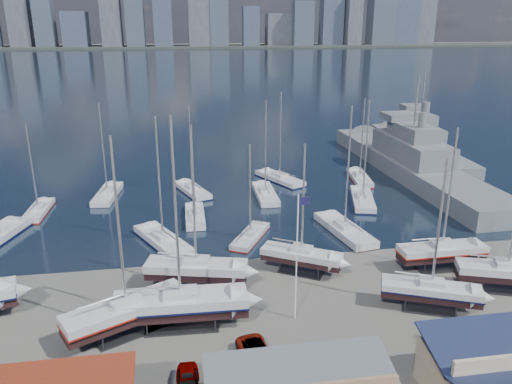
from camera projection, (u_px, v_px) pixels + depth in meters
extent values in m
plane|color=#605E59|center=(263.00, 306.00, 46.97)|extent=(1400.00, 1400.00, 0.00)
cube|color=#19283A|center=(183.00, 64.00, 337.03)|extent=(1400.00, 600.00, 0.40)
cube|color=#2D332D|center=(177.00, 47.00, 579.86)|extent=(1400.00, 80.00, 2.20)
cube|color=#595E66|center=(18.00, 6.00, 539.84)|extent=(22.49, 24.47, 83.83)
cube|color=#3D4756|center=(44.00, 20.00, 541.65)|extent=(19.55, 21.83, 55.97)
cube|color=#475166|center=(76.00, 29.00, 555.23)|extent=(26.03, 30.49, 37.14)
cube|color=#595E66|center=(110.00, 5.00, 542.48)|extent=(21.60, 16.58, 87.63)
cube|color=#3D4756|center=(135.00, 15.00, 550.92)|extent=(19.42, 28.42, 67.60)
cube|color=#475166|center=(163.00, 21.00, 560.74)|extent=(20.24, 23.80, 54.09)
cube|color=#595E66|center=(199.00, 21.00, 563.95)|extent=(24.62, 19.72, 54.00)
cube|color=#3D4756|center=(219.00, 20.00, 565.33)|extent=(20.75, 17.93, 55.97)
cube|color=#475166|center=(251.00, 26.00, 571.40)|extent=(18.36, 16.25, 43.03)
cube|color=#595E66|center=(278.00, 29.00, 595.80)|extent=(28.49, 22.03, 35.69)
cube|color=#3D4756|center=(303.00, 23.00, 580.94)|extent=(23.34, 17.87, 49.11)
cube|color=#475166|center=(332.00, 12.00, 596.57)|extent=(25.35, 19.79, 75.95)
cube|color=#595E66|center=(352.00, 20.00, 596.98)|extent=(17.00, 27.45, 57.67)
cube|color=#475166|center=(403.00, 13.00, 613.69)|extent=(30.82, 28.37, 74.41)
cube|color=#595E66|center=(425.00, 11.00, 619.50)|extent=(21.74, 17.03, 77.48)
cube|color=#2D2D33|center=(129.00, 332.00, 42.89)|extent=(6.43, 5.09, 0.16)
cube|color=black|center=(127.00, 316.00, 42.40)|extent=(10.60, 7.17, 0.85)
cube|color=#B8B8BC|center=(126.00, 307.00, 42.13)|extent=(10.81, 7.57, 0.85)
cube|color=maroon|center=(127.00, 311.00, 42.25)|extent=(10.91, 7.65, 0.17)
cube|color=#B8B8BC|center=(126.00, 300.00, 41.91)|extent=(3.18, 2.82, 0.50)
cylinder|color=#B2B2B7|center=(118.00, 224.00, 39.71)|extent=(0.22, 0.22, 14.36)
cube|color=#2D2D33|center=(197.00, 287.00, 50.22)|extent=(5.98, 3.82, 0.16)
cube|color=black|center=(197.00, 273.00, 49.74)|extent=(10.33, 4.79, 0.80)
cube|color=#B8B8BC|center=(196.00, 266.00, 49.48)|extent=(10.44, 5.20, 0.80)
cube|color=#B8B8BC|center=(196.00, 260.00, 49.27)|extent=(2.85, 2.26, 0.50)
cylinder|color=#B2B2B7|center=(193.00, 198.00, 47.19)|extent=(0.22, 0.22, 13.57)
cube|color=#2D2D33|center=(182.00, 325.00, 43.84)|extent=(6.44, 3.13, 0.16)
cube|color=black|center=(181.00, 309.00, 43.33)|extent=(11.63, 3.15, 0.92)
cube|color=#B8B8BC|center=(181.00, 300.00, 43.04)|extent=(11.65, 3.64, 0.92)
cube|color=#0B113B|center=(181.00, 304.00, 43.17)|extent=(11.76, 3.67, 0.18)
cube|color=#B8B8BC|center=(180.00, 293.00, 42.81)|extent=(2.95, 2.04, 0.50)
cylinder|color=#B2B2B7|center=(176.00, 211.00, 40.41)|extent=(0.22, 0.22, 15.58)
cube|color=#2D2D33|center=(301.00, 272.00, 53.28)|extent=(5.13, 4.28, 0.16)
cube|color=black|center=(301.00, 259.00, 52.81)|extent=(8.34, 6.19, 0.68)
cube|color=#B8B8BC|center=(302.00, 254.00, 52.59)|extent=(8.53, 6.49, 0.68)
cube|color=#B8B8BC|center=(302.00, 249.00, 52.40)|extent=(2.57, 2.34, 0.50)
cylinder|color=#B2B2B7|center=(303.00, 199.00, 50.65)|extent=(0.22, 0.22, 11.53)
cube|color=#2D2D33|center=(429.00, 309.00, 46.34)|extent=(5.33, 3.97, 0.16)
cube|color=black|center=(430.00, 295.00, 45.87)|extent=(8.91, 5.44, 0.70)
cube|color=#B8B8BC|center=(431.00, 288.00, 45.65)|extent=(9.06, 5.78, 0.70)
cube|color=#0B113B|center=(431.00, 291.00, 45.75)|extent=(9.15, 5.84, 0.14)
cube|color=#B8B8BC|center=(432.00, 282.00, 45.45)|extent=(2.61, 2.24, 0.50)
cylinder|color=#B2B2B7|center=(439.00, 224.00, 43.64)|extent=(0.22, 0.22, 11.89)
cube|color=#2D2D33|center=(440.00, 268.00, 54.22)|extent=(5.24, 2.45, 0.16)
cube|color=black|center=(441.00, 255.00, 53.74)|extent=(9.49, 2.37, 0.76)
cube|color=#B8B8BC|center=(442.00, 249.00, 53.50)|extent=(9.50, 2.76, 0.76)
cube|color=maroon|center=(442.00, 252.00, 53.61)|extent=(9.59, 2.79, 0.15)
cube|color=#B8B8BC|center=(443.00, 243.00, 53.30)|extent=(2.39, 1.62, 0.50)
cylinder|color=#B2B2B7|center=(450.00, 189.00, 51.34)|extent=(0.22, 0.22, 12.78)
cube|color=#2D2D33|center=(504.00, 290.00, 49.71)|extent=(5.65, 3.95, 0.16)
cube|color=black|center=(506.00, 276.00, 49.23)|extent=(9.58, 5.23, 0.75)
cube|color=#B8B8BC|center=(507.00, 269.00, 48.99)|extent=(9.71, 5.60, 0.75)
cube|color=#B8B8BC|center=(508.00, 264.00, 48.79)|extent=(2.73, 2.27, 0.50)
cube|color=black|center=(39.00, 215.00, 70.08)|extent=(2.35, 8.84, 0.70)
cube|color=#B8B8BC|center=(38.00, 210.00, 69.85)|extent=(2.72, 8.86, 0.70)
cube|color=maroon|center=(39.00, 212.00, 69.96)|extent=(2.75, 8.94, 0.14)
cube|color=#B8B8BC|center=(38.00, 206.00, 69.66)|extent=(1.54, 2.24, 0.50)
cylinder|color=#B2B2B7|center=(32.00, 167.00, 67.85)|extent=(0.22, 0.22, 11.86)
cube|color=black|center=(108.00, 199.00, 76.68)|extent=(3.50, 10.21, 0.80)
cube|color=#B8B8BC|center=(108.00, 194.00, 76.43)|extent=(3.91, 10.25, 0.80)
cube|color=#B8B8BC|center=(107.00, 190.00, 76.22)|extent=(1.95, 2.67, 0.50)
cylinder|color=#B2B2B7|center=(103.00, 148.00, 74.15)|extent=(0.22, 0.22, 13.50)
cube|color=black|center=(163.00, 247.00, 60.22)|extent=(7.09, 10.79, 0.86)
cube|color=#B8B8BC|center=(163.00, 240.00, 59.94)|extent=(7.50, 10.99, 0.86)
cube|color=#0B113B|center=(163.00, 243.00, 60.07)|extent=(7.57, 11.10, 0.17)
cube|color=#B8B8BC|center=(163.00, 235.00, 59.73)|extent=(2.82, 3.22, 0.50)
cylinder|color=#B2B2B7|center=(159.00, 179.00, 57.49)|extent=(0.22, 0.22, 14.54)
cube|color=black|center=(195.00, 221.00, 68.03)|extent=(2.29, 9.08, 0.72)
cube|color=#B8B8BC|center=(195.00, 216.00, 67.80)|extent=(2.67, 9.08, 0.72)
cube|color=#B8B8BC|center=(195.00, 212.00, 67.60)|extent=(1.55, 2.28, 0.50)
cylinder|color=#B2B2B7|center=(193.00, 170.00, 65.74)|extent=(0.22, 0.22, 12.21)
cube|color=black|center=(192.00, 194.00, 78.63)|extent=(5.44, 9.81, 0.77)
cube|color=#B8B8BC|center=(192.00, 190.00, 78.38)|extent=(5.82, 9.95, 0.77)
cube|color=#0B113B|center=(192.00, 192.00, 78.50)|extent=(5.88, 10.05, 0.15)
cube|color=#B8B8BC|center=(192.00, 186.00, 78.18)|extent=(2.34, 2.81, 0.50)
cylinder|color=#B2B2B7|center=(190.00, 147.00, 76.20)|extent=(0.22, 0.22, 12.97)
cube|color=black|center=(250.00, 241.00, 61.62)|extent=(5.75, 8.23, 0.66)
cube|color=#B8B8BC|center=(250.00, 236.00, 61.41)|extent=(6.05, 8.40, 0.66)
cube|color=maroon|center=(250.00, 238.00, 61.51)|extent=(6.11, 8.48, 0.13)
cube|color=#B8B8BC|center=(250.00, 232.00, 61.22)|extent=(2.23, 2.49, 0.50)
cylinder|color=#B2B2B7|center=(250.00, 190.00, 59.52)|extent=(0.22, 0.22, 11.22)
cube|color=black|center=(265.00, 199.00, 76.76)|extent=(2.68, 10.35, 0.82)
cube|color=#B8B8BC|center=(265.00, 194.00, 76.50)|extent=(3.11, 10.36, 0.82)
cube|color=#B8B8BC|center=(265.00, 190.00, 76.28)|extent=(1.79, 2.61, 0.50)
cylinder|color=#B2B2B7|center=(266.00, 147.00, 74.15)|extent=(0.22, 0.22, 13.90)
cube|color=black|center=(280.00, 183.00, 84.51)|extent=(6.82, 10.38, 0.83)
cube|color=#B8B8BC|center=(280.00, 178.00, 84.25)|extent=(7.21, 10.58, 0.83)
cube|color=#0B113B|center=(280.00, 180.00, 84.37)|extent=(7.28, 10.68, 0.17)
cube|color=#B8B8BC|center=(280.00, 174.00, 84.04)|extent=(2.71, 3.10, 0.50)
cylinder|color=#B2B2B7|center=(280.00, 135.00, 81.89)|extent=(0.22, 0.22, 13.99)
cube|color=black|center=(344.00, 236.00, 63.34)|extent=(4.61, 11.57, 0.90)
cube|color=#B8B8BC|center=(344.00, 229.00, 63.06)|extent=(5.07, 11.65, 0.90)
cube|color=#B8B8BC|center=(345.00, 224.00, 62.83)|extent=(2.36, 3.11, 0.50)
cylinder|color=#B2B2B7|center=(348.00, 168.00, 60.49)|extent=(0.22, 0.22, 15.22)
cube|color=black|center=(362.00, 204.00, 74.40)|extent=(5.29, 10.85, 0.85)
cube|color=#B8B8BC|center=(363.00, 199.00, 74.13)|extent=(5.71, 10.97, 0.85)
cube|color=#0B113B|center=(362.00, 201.00, 74.25)|extent=(5.77, 11.08, 0.17)
cube|color=#B8B8BC|center=(363.00, 195.00, 73.91)|extent=(2.43, 3.02, 0.50)
cylinder|color=#B2B2B7|center=(366.00, 150.00, 71.72)|extent=(0.22, 0.22, 14.26)
cube|color=black|center=(359.00, 182.00, 85.02)|extent=(3.66, 9.86, 0.77)
cube|color=#B8B8BC|center=(360.00, 177.00, 84.77)|extent=(4.06, 9.91, 0.77)
cube|color=maroon|center=(359.00, 179.00, 84.88)|extent=(4.10, 10.01, 0.15)
cube|color=#B8B8BC|center=(360.00, 174.00, 84.57)|extent=(1.95, 2.62, 0.50)
cylinder|color=#B2B2B7|center=(362.00, 138.00, 82.58)|extent=(0.22, 0.22, 12.99)
cube|color=slate|center=(409.00, 171.00, 88.30)|extent=(9.64, 52.85, 4.74)
cube|color=slate|center=(412.00, 148.00, 86.98)|extent=(7.17, 18.58, 3.60)
cube|color=slate|center=(413.00, 131.00, 86.02)|extent=(5.30, 10.65, 2.40)
cube|color=slate|center=(401.00, 116.00, 90.39)|extent=(6.02, 5.40, 1.20)
cylinder|color=#B2B2B7|center=(417.00, 101.00, 84.37)|extent=(0.30, 0.30, 8.00)
cube|color=slate|center=(417.00, 151.00, 103.10)|extent=(8.64, 40.70, 3.64)
cube|color=slate|center=(419.00, 134.00, 101.95)|extent=(5.93, 14.40, 3.60)
cube|color=slate|center=(420.00, 119.00, 100.99)|extent=(4.31, 8.28, 2.40)
cube|color=slate|center=(413.00, 107.00, 104.26)|extent=(4.74, 4.28, 1.20)
cylinder|color=#B2B2B7|center=(423.00, 93.00, 99.34)|extent=(0.30, 0.30, 8.00)
imported|color=gray|center=(188.00, 384.00, 35.72)|extent=(1.81, 4.31, 1.46)
imported|color=gray|center=(257.00, 354.00, 38.97)|extent=(3.19, 5.29, 1.38)
imported|color=gray|center=(461.00, 365.00, 37.83)|extent=(3.44, 4.91, 1.32)
cylinder|color=white|center=(297.00, 259.00, 43.13)|extent=(0.12, 0.12, 11.81)
cube|color=#15133E|center=(304.00, 201.00, 41.51)|extent=(0.98, 0.05, 0.69)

